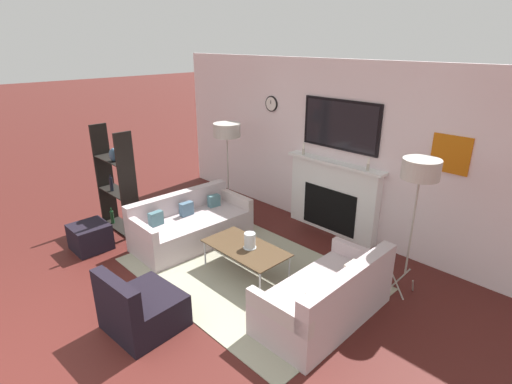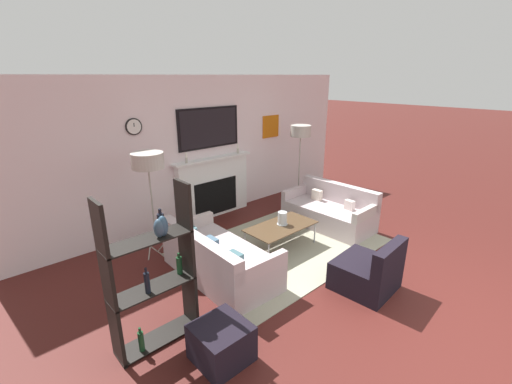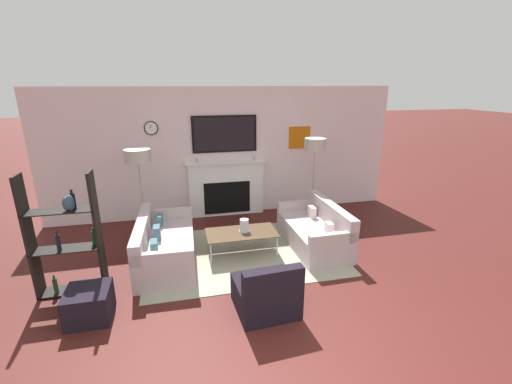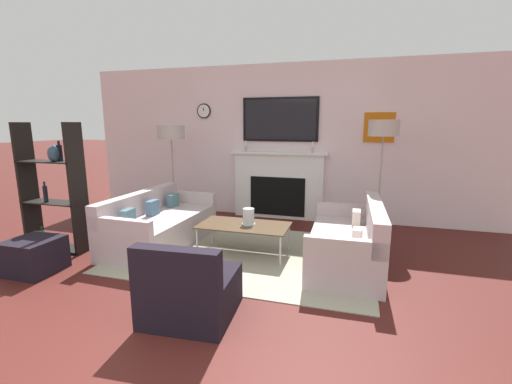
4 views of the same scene
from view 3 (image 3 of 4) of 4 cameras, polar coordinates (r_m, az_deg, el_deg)
fireplace_wall at (r=7.32m, az=-5.16°, el=5.58°), size 7.41×0.28×2.70m
area_rug at (r=5.90m, az=-2.12°, el=-10.11°), size 3.19×2.23×0.01m
couch_left at (r=5.71m, az=-15.09°, el=-8.79°), size 0.90×1.80×0.73m
couch_right at (r=6.14m, az=9.87°, el=-6.49°), size 0.84×1.65×0.76m
armchair at (r=4.47m, az=1.73°, el=-16.57°), size 0.78×0.77×0.73m
coffee_table at (r=5.73m, az=-2.44°, el=-6.91°), size 1.16×0.61×0.40m
hurricane_candle at (r=5.72m, az=-1.97°, el=-5.69°), size 0.17×0.17×0.21m
floor_lamp_left at (r=6.38m, az=-19.12°, el=5.56°), size 0.46×0.46×1.66m
floor_lamp_right at (r=6.85m, az=9.82°, el=7.66°), size 0.42×0.42×1.74m
shelf_unit at (r=5.19m, az=-29.11°, el=-6.46°), size 0.87×0.28×1.70m
ottoman at (r=4.83m, az=-26.05°, el=-16.42°), size 0.51×0.51×0.39m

